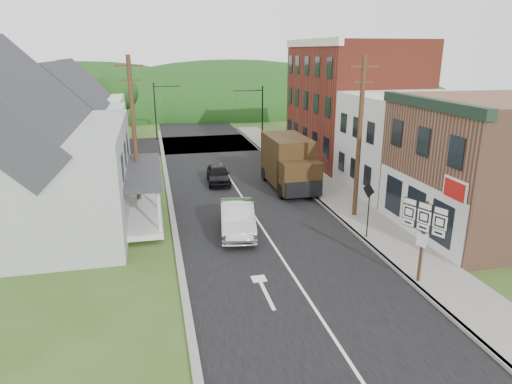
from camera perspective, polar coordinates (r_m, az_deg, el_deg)
ground at (r=22.13m, az=2.61°, el=-7.33°), size 120.00×120.00×0.00m
road at (r=31.25m, az=-2.27°, el=0.14°), size 9.00×90.00×0.02m
cross_road at (r=47.58m, az=-6.12°, el=6.03°), size 60.00×9.00×0.02m
sidewalk_right at (r=31.01m, az=9.20°, el=-0.08°), size 2.80×55.00×0.15m
curb_right at (r=30.54m, az=6.85°, el=-0.25°), size 0.20×55.00×0.15m
curb_left at (r=28.86m, az=-10.63°, el=-1.50°), size 0.30×55.00×0.12m
storefront_tan at (r=26.24m, az=27.28°, el=2.77°), size 8.00×8.00×7.00m
storefront_white at (r=32.22m, az=18.80°, el=5.71°), size 8.00×7.00×6.50m
storefront_red at (r=40.26m, az=11.98°, el=10.92°), size 8.00×12.00×10.00m
house_gray at (r=26.66m, az=-26.94°, el=4.65°), size 10.20×12.24×8.35m
house_blue at (r=37.19m, az=-21.52°, el=7.57°), size 7.14×8.16×7.28m
house_cream at (r=46.09m, az=-20.63°, el=9.33°), size 7.14×8.16×7.28m
utility_pole_right at (r=25.81m, az=12.79°, el=6.70°), size 1.60×0.26×9.00m
utility_pole_left at (r=27.76m, az=-15.00°, el=7.26°), size 1.60×0.26×9.00m
traffic_signal_right at (r=44.30m, az=-0.09°, el=10.22°), size 2.87×0.20×6.00m
traffic_signal_left at (r=50.17m, az=-11.73°, el=10.70°), size 2.87×0.20×6.00m
tree_left_d at (r=51.66m, az=-17.17°, el=11.74°), size 4.80×4.80×6.94m
forested_ridge at (r=75.13m, az=-8.79°, el=10.05°), size 90.00×30.00×16.00m
silver_sedan at (r=23.90m, az=-2.34°, el=-3.31°), size 2.36×5.09×1.62m
dark_sedan at (r=32.95m, az=-4.74°, el=2.19°), size 1.79×3.98×1.33m
delivery_van at (r=31.55m, az=4.16°, el=3.64°), size 2.65×6.35×3.54m
route_sign_cluster at (r=19.30m, az=20.17°, el=-4.52°), size 0.83×1.85×3.46m
warning_sign at (r=23.29m, az=13.89°, el=-1.29°), size 0.26×0.77×2.89m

